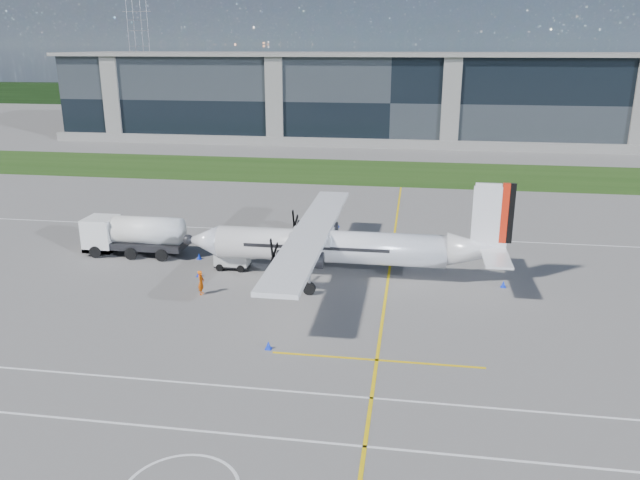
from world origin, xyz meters
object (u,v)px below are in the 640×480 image
Objects in this scene: safety_cone_tail at (503,284)px; safety_cone_portwing at (268,345)px; safety_cone_stbdwing at (338,225)px; safety_cone_nose_port at (199,273)px; turboprop_aircraft at (342,228)px; ground_crew_person at (201,281)px; baggage_tug at (233,258)px; fuel_tanker_truck at (128,235)px; safety_cone_nose_stbd at (199,256)px; pylon_west at (140,51)px.

safety_cone_portwing is (-14.75, -12.08, 0.00)m from safety_cone_tail.
safety_cone_stbdwing is 1.00× the size of safety_cone_nose_port.
turboprop_aircraft reaches higher than safety_cone_nose_port.
baggage_tug is at bearing -9.24° from ground_crew_person.
fuel_tanker_truck is at bearing 172.18° from turboprop_aircraft.
turboprop_aircraft is 13.95m from safety_cone_stbdwing.
fuel_tanker_truck is 17.77× the size of safety_cone_tail.
safety_cone_portwing is (9.35, -14.71, 0.00)m from safety_cone_nose_stbd.
safety_cone_nose_stbd is at bearing 18.12° from ground_crew_person.
baggage_tug is (-8.75, 0.48, -2.99)m from turboprop_aircraft.
pylon_west is 10.58× the size of baggage_tug.
safety_cone_portwing is (8.02, -10.80, 0.00)m from safety_cone_nose_port.
baggage_tug is at bearing -11.95° from fuel_tanker_truck.
safety_cone_tail is (21.38, 4.63, -0.77)m from ground_crew_person.
safety_cone_nose_port is (68.64, -144.81, -14.75)m from pylon_west.
safety_cone_nose_stbd is 17.43m from safety_cone_portwing.
ground_crew_person is at bearing -69.51° from safety_cone_nose_stbd.
safety_cone_tail and safety_cone_portwing have the same top height.
turboprop_aircraft is 12.84m from safety_cone_nose_stbd.
baggage_tug is 5.67× the size of safety_cone_tail.
safety_cone_nose_port is (7.63, -4.23, -1.42)m from fuel_tanker_truck.
fuel_tanker_truck is 4.36× the size of ground_crew_person.
pylon_west is 174.09m from safety_cone_portwing.
pylon_west is 60.00× the size of safety_cone_stbdwing.
baggage_tug is 3.85m from safety_cone_nose_stbd.
ground_crew_person is 4.08× the size of safety_cone_portwing.
turboprop_aircraft reaches higher than safety_cone_nose_stbd.
baggage_tug is 3.06m from safety_cone_nose_port.
safety_cone_nose_port is at bearing 126.59° from safety_cone_portwing.
safety_cone_tail is (91.41, -143.53, -14.75)m from pylon_west.
pylon_west is at bearing 116.23° from safety_cone_portwing.
ground_crew_person is (70.02, -148.16, -13.98)m from pylon_west.
safety_cone_tail is at bearing -2.50° from baggage_tug.
ground_crew_person reaches higher than safety_cone_stbdwing.
ground_crew_person is at bearing 131.69° from safety_cone_portwing.
fuel_tanker_truck is 3.14× the size of baggage_tug.
pylon_west is at bearing 119.03° from turboprop_aircraft.
baggage_tug is at bearing 176.83° from turboprop_aircraft.
safety_cone_nose_stbd is (-1.33, 3.91, 0.00)m from safety_cone_nose_port.
safety_cone_nose_stbd is at bearing 122.43° from safety_cone_portwing.
safety_cone_nose_stbd is (-12.13, 2.21, -3.59)m from turboprop_aircraft.
pylon_west reaches higher than ground_crew_person.
safety_cone_stbdwing is (16.43, 10.80, -1.42)m from fuel_tanker_truck.
safety_cone_nose_port is (-1.38, 3.35, -0.77)m from ground_crew_person.
safety_cone_stbdwing is 17.42m from safety_cone_nose_port.
safety_cone_stbdwing is (6.75, 12.85, -0.60)m from baggage_tug.
baggage_tug is at bearing 46.81° from safety_cone_nose_port.
fuel_tanker_truck reaches higher than safety_cone_tail.
turboprop_aircraft is 51.14× the size of safety_cone_nose_port.
safety_cone_tail is at bearing -5.55° from fuel_tanker_truck.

